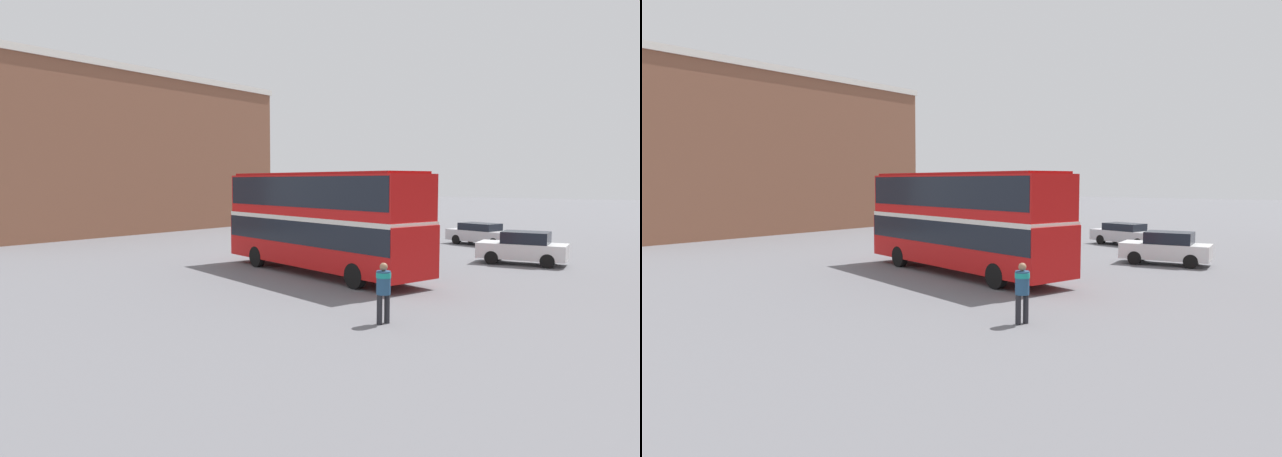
% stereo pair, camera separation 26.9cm
% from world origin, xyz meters
% --- Properties ---
extents(ground_plane, '(240.00, 240.00, 0.00)m').
position_xyz_m(ground_plane, '(0.00, 0.00, 0.00)').
color(ground_plane, slate).
extents(building_row_left, '(11.93, 28.80, 12.86)m').
position_xyz_m(building_row_left, '(-29.63, 7.22, 6.44)').
color(building_row_left, brown).
rests_on(building_row_left, ground_plane).
extents(double_decker_bus, '(11.76, 5.44, 4.50)m').
position_xyz_m(double_decker_bus, '(-1.42, -0.03, 2.58)').
color(double_decker_bus, red).
rests_on(double_decker_bus, ground_plane).
extents(pedestrian_foreground, '(0.57, 0.57, 1.79)m').
position_xyz_m(pedestrian_foreground, '(5.48, -6.09, 1.09)').
color(pedestrian_foreground, '#232328').
rests_on(pedestrian_foreground, ground_plane).
extents(parked_car_kerb_near, '(4.41, 2.39, 1.64)m').
position_xyz_m(parked_car_kerb_near, '(4.88, 8.37, 0.82)').
color(parked_car_kerb_near, silver).
rests_on(parked_car_kerb_near, ground_plane).
extents(parked_car_kerb_far, '(4.86, 2.77, 1.42)m').
position_xyz_m(parked_car_kerb_far, '(0.03, 15.36, 0.73)').
color(parked_car_kerb_far, silver).
rests_on(parked_car_kerb_far, ground_plane).
extents(parked_car_side_street, '(4.42, 2.62, 1.54)m').
position_xyz_m(parked_car_side_street, '(-11.29, 17.99, 0.78)').
color(parked_car_side_street, slate).
rests_on(parked_car_side_street, ground_plane).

